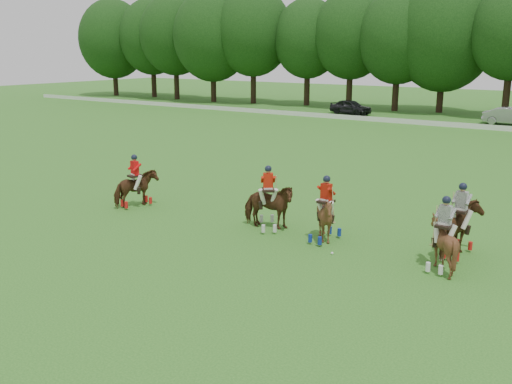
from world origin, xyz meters
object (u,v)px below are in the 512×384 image
Objects in this scene: polo_red_b at (268,206)px; polo_stripe_a at (459,230)px; car_left at (351,107)px; polo_stripe_b at (443,243)px; polo_ball at (332,253)px; polo_red_a at (136,188)px; polo_red_c at (326,218)px; car_mid at (511,116)px.

polo_stripe_a is (6.77, 1.03, 0.02)m from polo_red_b.
car_left is 1.82× the size of polo_stripe_a.
polo_stripe_b is (-0.09, -1.46, -0.07)m from polo_stripe_a.
polo_red_b is 27.20× the size of polo_ball.
car_left is at bearing 110.76° from polo_red_b.
polo_ball is (17.78, -39.34, -0.72)m from car_left.
polo_red_a is at bearing 176.60° from polo_ball.
polo_red_c is at bearing -165.74° from polo_stripe_a.
car_left is at bearing 119.76° from polo_stripe_a.
polo_ball is at bearing -146.24° from car_left.
polo_ball is (3.30, -1.14, -0.85)m from polo_red_b.
polo_red_b is at bearing 176.39° from polo_stripe_b.
polo_stripe_a is (13.20, 1.60, 0.09)m from polo_red_a.
polo_red_b is (-1.30, -38.19, 0.12)m from car_mid.
car_mid is 37.56m from polo_stripe_a.
polo_red_b is 3.59m from polo_ball.
polo_red_a is at bearing -179.38° from polo_stripe_b.
polo_stripe_a reaches higher than polo_ball.
polo_red_a is 0.98× the size of polo_stripe_b.
polo_stripe_a is (21.25, -37.16, 0.15)m from car_left.
car_mid is at bearing 88.05° from polo_red_b.
car_left is 50.07× the size of polo_ball.
car_left is 43.17m from polo_ball.
polo_red_c is 1.60m from polo_ball.
polo_ball is at bearing -3.40° from polo_red_a.
polo_stripe_a is (4.31, 1.10, 0.05)m from polo_red_c.
polo_red_c reaches higher than polo_stripe_b.
polo_stripe_a is at bearing 6.91° from polo_red_a.
polo_ball is (-3.39, -0.72, -0.80)m from polo_stripe_b.
polo_red_c is at bearing 127.70° from polo_ball.
polo_red_b is 6.85m from polo_stripe_a.
car_mid is 38.27m from polo_red_c.
car_left is 1.89× the size of polo_red_c.
car_left is 0.95× the size of car_mid.
polo_red_a is 13.12m from polo_stripe_b.
polo_red_a is 13.30m from polo_stripe_a.
polo_red_b reaches higher than polo_ball.
polo_red_a reaches higher than car_left.
polo_stripe_b is at bearing 0.62° from polo_red_a.
polo_red_b is at bearing -149.80° from car_left.
polo_red_b is 1.05× the size of polo_stripe_b.
polo_ball is (9.73, -0.58, -0.78)m from polo_red_a.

